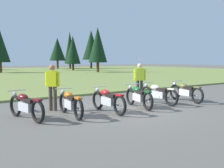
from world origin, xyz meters
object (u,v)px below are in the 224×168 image
at_px(motorcycle_orange, 70,103).
at_px(rider_near_row_end, 140,79).
at_px(motorcycle_red, 108,100).
at_px(motorcycle_british_green, 139,96).
at_px(motorcycle_maroon, 26,106).
at_px(motorcycle_cream, 158,94).
at_px(rider_in_hivis_vest, 53,85).
at_px(motorcycle_olive, 185,92).

height_order(motorcycle_orange, rider_near_row_end, rider_near_row_end).
relative_size(motorcycle_red, motorcycle_british_green, 1.01).
relative_size(motorcycle_maroon, motorcycle_british_green, 1.00).
relative_size(motorcycle_orange, motorcycle_british_green, 1.01).
xyz_separation_m(motorcycle_british_green, motorcycle_cream, (1.21, 0.19, 0.00)).
distance_m(motorcycle_red, motorcycle_british_green, 1.50).
height_order(motorcycle_orange, rider_in_hivis_vest, rider_in_hivis_vest).
xyz_separation_m(motorcycle_british_green, rider_in_hivis_vest, (-2.95, 1.30, 0.51)).
height_order(motorcycle_maroon, rider_near_row_end, rider_near_row_end).
relative_size(motorcycle_red, rider_near_row_end, 1.26).
bearing_deg(motorcycle_british_green, motorcycle_orange, 179.41).
height_order(motorcycle_orange, motorcycle_british_green, same).
bearing_deg(motorcycle_cream, motorcycle_red, -173.47).
bearing_deg(rider_near_row_end, motorcycle_red, -149.45).
distance_m(motorcycle_orange, rider_near_row_end, 4.58).
bearing_deg(motorcycle_orange, rider_in_hivis_vest, 93.43).
xyz_separation_m(motorcycle_maroon, rider_near_row_end, (5.63, 1.25, 0.51)).
relative_size(motorcycle_british_green, motorcycle_cream, 0.99).
bearing_deg(rider_in_hivis_vest, motorcycle_orange, -86.57).
height_order(motorcycle_maroon, motorcycle_cream, same).
bearing_deg(rider_near_row_end, rider_in_hivis_vest, -176.19).
bearing_deg(motorcycle_olive, rider_near_row_end, 129.45).
height_order(motorcycle_british_green, motorcycle_olive, same).
height_order(motorcycle_cream, rider_in_hivis_vest, rider_in_hivis_vest).
relative_size(motorcycle_maroon, motorcycle_olive, 0.99).
height_order(motorcycle_cream, motorcycle_olive, same).
bearing_deg(motorcycle_orange, motorcycle_olive, -0.14).
xyz_separation_m(motorcycle_orange, motorcycle_red, (1.37, -0.15, 0.00)).
xyz_separation_m(motorcycle_orange, rider_in_hivis_vest, (-0.08, 1.27, 0.51)).
bearing_deg(motorcycle_olive, motorcycle_cream, 173.44).
relative_size(motorcycle_cream, rider_in_hivis_vest, 1.26).
distance_m(motorcycle_red, motorcycle_olive, 4.20).
bearing_deg(motorcycle_cream, motorcycle_maroon, 178.36).
bearing_deg(motorcycle_cream, motorcycle_british_green, -171.23).
height_order(rider_near_row_end, rider_in_hivis_vest, same).
relative_size(motorcycle_cream, rider_near_row_end, 1.26).
distance_m(motorcycle_red, rider_in_hivis_vest, 2.10).
distance_m(motorcycle_orange, motorcycle_cream, 4.09).
distance_m(motorcycle_orange, rider_in_hivis_vest, 1.37).
distance_m(motorcycle_maroon, motorcycle_red, 2.77).
xyz_separation_m(rider_near_row_end, rider_in_hivis_vest, (-4.35, -0.29, 0.00)).
xyz_separation_m(motorcycle_cream, motorcycle_olive, (1.49, -0.17, 0.00)).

